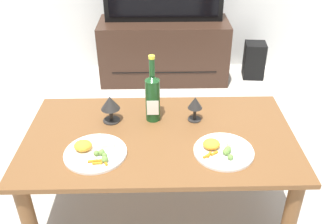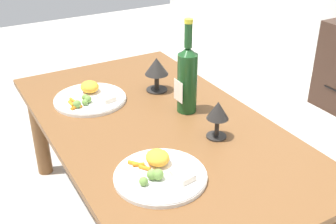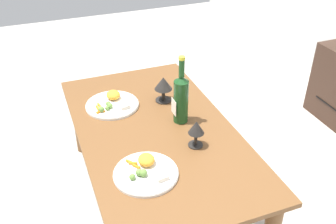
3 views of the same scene
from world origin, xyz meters
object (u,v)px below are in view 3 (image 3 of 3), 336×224
Objects in this scene: dinner_plate_right at (146,171)px; dining_table at (156,142)px; wine_bottle at (181,97)px; goblet_right at (196,129)px; goblet_left at (163,85)px; dinner_plate_left at (112,104)px.

dining_table is at bearing 153.19° from dinner_plate_right.
wine_bottle is 0.22m from goblet_right.
goblet_left reaches higher than goblet_right.
dining_table is at bearing -76.90° from wine_bottle.
dinner_plate_left is (-0.05, -0.28, -0.09)m from goblet_left.
dinner_plate_right is at bearing -26.81° from dining_table.
goblet_right is (0.22, -0.01, -0.05)m from wine_bottle.
goblet_right is at bearing 30.01° from dinner_plate_left.
wine_bottle is 0.45m from dinner_plate_right.
wine_bottle reaches higher than dining_table.
goblet_right reaches higher than dinner_plate_right.
dinner_plate_left is (-0.30, -0.15, 0.09)m from dining_table.
dinner_plate_right is at bearing -69.20° from goblet_right.
wine_bottle is 2.47× the size of goblet_left.
dining_table is 0.26m from wine_bottle.
dining_table is at bearing -144.27° from goblet_right.
wine_bottle is 1.25× the size of dinner_plate_left.
goblet_left is 0.30m from dinner_plate_left.
goblet_left is (-0.22, -0.01, -0.04)m from wine_bottle.
dinner_plate_right is at bearing -27.24° from goblet_left.
dinner_plate_left is 1.04× the size of dinner_plate_right.
dining_table is 0.35m from dinner_plate_left.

